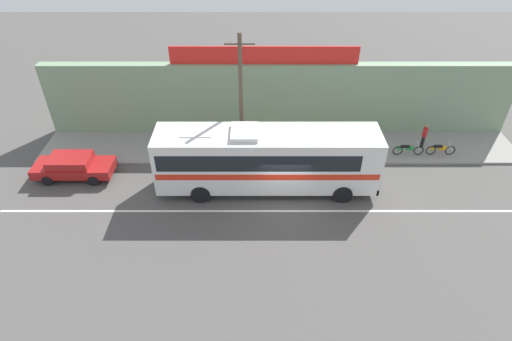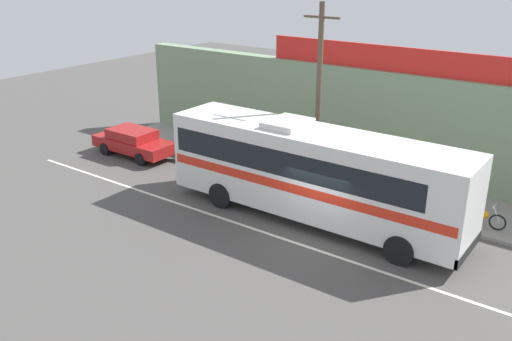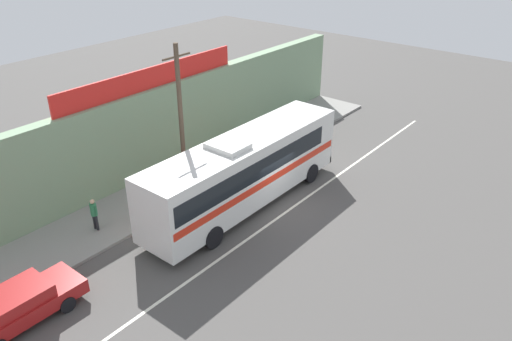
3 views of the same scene
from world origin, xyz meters
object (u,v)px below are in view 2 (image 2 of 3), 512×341
(parked_car, at_px, (134,142))
(utility_pole, at_px, (319,96))
(pedestrian_by_curb, at_px, (471,189))
(motorcycle_black, at_px, (479,215))
(intercity_bus, at_px, (311,169))
(pedestrian_far_left, at_px, (245,141))

(parked_car, relative_size, utility_pole, 0.58)
(pedestrian_by_curb, bearing_deg, utility_pole, -168.72)
(parked_car, xyz_separation_m, motorcycle_black, (16.53, 1.92, -0.17))
(intercity_bus, distance_m, utility_pole, 3.66)
(parked_car, bearing_deg, intercity_bus, -5.44)
(parked_car, distance_m, utility_pole, 10.40)
(utility_pole, xyz_separation_m, pedestrian_by_curb, (6.22, 1.24, -3.02))
(utility_pole, relative_size, pedestrian_by_curb, 4.55)
(intercity_bus, relative_size, motorcycle_black, 6.22)
(intercity_bus, distance_m, pedestrian_far_left, 7.12)
(intercity_bus, relative_size, pedestrian_far_left, 7.60)
(utility_pole, xyz_separation_m, pedestrian_far_left, (-4.63, 1.05, -3.11))
(utility_pole, distance_m, pedestrian_far_left, 5.68)
(intercity_bus, height_order, parked_car, intercity_bus)
(intercity_bus, height_order, motorcycle_black, intercity_bus)
(motorcycle_black, relative_size, pedestrian_far_left, 1.22)
(pedestrian_far_left, bearing_deg, parked_car, -152.06)
(pedestrian_by_curb, xyz_separation_m, pedestrian_far_left, (-10.85, -0.19, -0.09))
(utility_pole, distance_m, motorcycle_black, 7.73)
(intercity_bus, xyz_separation_m, utility_pole, (-1.35, 2.68, 2.09))
(intercity_bus, bearing_deg, pedestrian_far_left, 148.04)
(parked_car, relative_size, pedestrian_far_left, 2.87)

